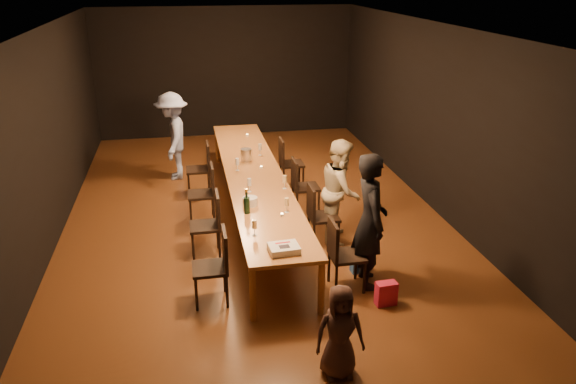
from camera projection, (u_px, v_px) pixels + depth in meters
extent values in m
plane|color=#472211|center=(255.00, 216.00, 9.20)|extent=(10.00, 10.00, 0.00)
cube|color=black|center=(226.00, 73.00, 13.20)|extent=(6.00, 0.04, 3.00)
cube|color=black|center=(341.00, 306.00, 4.08)|extent=(6.00, 0.04, 3.00)
cube|color=black|center=(47.00, 138.00, 8.13)|extent=(0.04, 10.00, 3.00)
cube|color=black|center=(435.00, 119.00, 9.16)|extent=(0.04, 10.00, 3.00)
cube|color=silver|center=(250.00, 27.00, 8.09)|extent=(6.00, 10.00, 0.04)
cube|color=#995B2C|center=(254.00, 175.00, 8.93)|extent=(0.90, 6.00, 0.05)
cylinder|color=#995B2C|center=(253.00, 294.00, 6.35)|extent=(0.08, 0.08, 0.70)
cylinder|color=#995B2C|center=(321.00, 287.00, 6.49)|extent=(0.08, 0.08, 0.70)
cylinder|color=#995B2C|center=(217.00, 146.00, 11.65)|extent=(0.08, 0.08, 0.70)
cylinder|color=#995B2C|center=(255.00, 144.00, 11.78)|extent=(0.08, 0.08, 0.70)
imported|color=black|center=(370.00, 221.00, 6.94)|extent=(0.46, 0.66, 1.75)
imported|color=beige|center=(341.00, 190.00, 8.19)|extent=(0.78, 0.89, 1.53)
imported|color=#8194C8|center=(173.00, 136.00, 10.59)|extent=(0.67, 1.10, 1.66)
imported|color=#472D27|center=(340.00, 332.00, 5.44)|extent=(0.50, 0.34, 1.00)
cube|color=#CD1E44|center=(386.00, 294.00, 6.74)|extent=(0.26, 0.16, 0.30)
cube|color=#2654A5|center=(359.00, 263.00, 7.47)|extent=(0.22, 0.16, 0.26)
cube|color=white|center=(284.00, 248.00, 6.44)|extent=(0.36, 0.30, 0.08)
cube|color=black|center=(284.00, 246.00, 6.40)|extent=(0.12, 0.10, 0.00)
cube|color=red|center=(283.00, 243.00, 6.49)|extent=(0.18, 0.04, 0.00)
cylinder|color=silver|center=(250.00, 201.00, 7.70)|extent=(0.25, 0.25, 0.11)
cylinder|color=silver|center=(246.00, 155.00, 9.47)|extent=(0.21, 0.21, 0.21)
cylinder|color=#B2B7B2|center=(282.00, 215.00, 7.38)|extent=(0.05, 0.05, 0.03)
cylinder|color=#B2B7B2|center=(261.00, 167.00, 9.14)|extent=(0.05, 0.05, 0.03)
cylinder|color=#B2B7B2|center=(247.00, 135.00, 10.90)|extent=(0.05, 0.05, 0.03)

